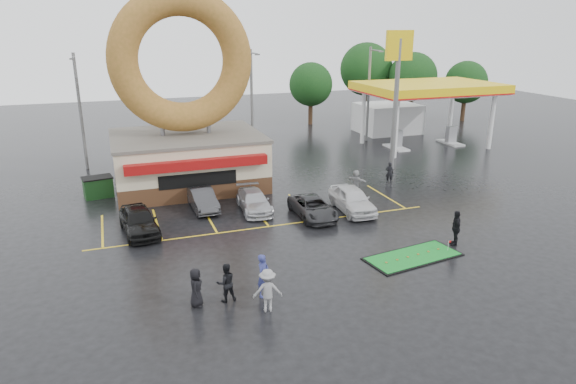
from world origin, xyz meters
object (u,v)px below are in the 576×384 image
object	(u,v)px
streetlight_mid	(252,99)
person_blue	(263,275)
car_dgrey	(202,199)
car_silver	(254,201)
donut_shop	(186,123)
dumpster	(98,188)
gas_station	(410,103)
person_cameraman	(456,228)
streetlight_left	(80,109)
car_grey	(313,208)
putting_green	(413,257)
shell_sign	(398,75)
car_white	(352,199)
car_black	(139,221)
streetlight_right	(369,92)

from	to	relation	value
streetlight_mid	person_blue	world-z (taller)	streetlight_mid
car_dgrey	car_silver	distance (m)	3.23
donut_shop	dumpster	bearing A→B (deg)	-173.48
dumpster	gas_station	bearing A→B (deg)	7.11
donut_shop	person_cameraman	bearing A→B (deg)	-53.17
streetlight_left	person_cameraman	world-z (taller)	streetlight_left
car_grey	putting_green	world-z (taller)	car_grey
shell_sign	putting_green	distance (m)	18.20
streetlight_left	person_cameraman	distance (m)	29.07
donut_shop	car_dgrey	bearing A→B (deg)	-90.28
shell_sign	car_grey	world-z (taller)	shell_sign
donut_shop	car_white	xyz separation A→B (m)	(8.60, -8.84, -3.70)
streetlight_mid	car_silver	size ratio (longest dim) A/B	2.12
car_grey	car_white	world-z (taller)	car_white
streetlight_mid	car_white	size ratio (longest dim) A/B	2.01
shell_sign	car_dgrey	world-z (taller)	shell_sign
car_black	car_grey	xyz separation A→B (m)	(9.96, -0.85, -0.15)
car_grey	car_dgrey	bearing A→B (deg)	149.18
donut_shop	person_blue	bearing A→B (deg)	-88.55
car_grey	dumpster	world-z (taller)	dumpster
streetlight_left	streetlight_right	distance (m)	26.08
car_black	streetlight_right	bearing A→B (deg)	30.61
gas_station	person_cameraman	bearing A→B (deg)	-116.57
car_silver	streetlight_left	bearing A→B (deg)	129.67
car_dgrey	streetlight_mid	bearing A→B (deg)	59.60
streetlight_mid	car_grey	distance (m)	17.47
donut_shop	streetlight_left	bearing A→B (deg)	135.22
streetlight_mid	car_black	size ratio (longest dim) A/B	2.06
streetlight_right	person_blue	xyz separation A→B (m)	(-18.57, -25.93, -3.83)
person_cameraman	person_blue	bearing A→B (deg)	-58.35
streetlight_mid	car_grey	bearing A→B (deg)	-93.62
car_silver	person_blue	size ratio (longest dim) A/B	2.24
shell_sign	car_white	distance (m)	12.67
gas_station	person_blue	size ratio (longest dim) A/B	7.19
car_black	dumpster	size ratio (longest dim) A/B	2.42
shell_sign	person_blue	xyz separation A→B (m)	(-15.57, -16.02, -6.43)
streetlight_left	streetlight_mid	xyz separation A→B (m)	(14.00, 1.00, 0.00)
shell_sign	person_cameraman	size ratio (longest dim) A/B	5.65
streetlight_right	car_silver	size ratio (longest dim) A/B	2.12
donut_shop	car_grey	xyz separation A→B (m)	(5.93, -8.98, -3.87)
streetlight_right	car_black	size ratio (longest dim) A/B	2.06
car_silver	donut_shop	bearing A→B (deg)	117.16
car_dgrey	dumpster	world-z (taller)	dumpster
streetlight_left	car_black	bearing A→B (deg)	-78.86
streetlight_left	car_black	distance (m)	15.88
donut_shop	streetlight_right	xyz separation A→B (m)	(19.00, 8.95, 0.32)
streetlight_right	dumpster	size ratio (longest dim) A/B	5.00
gas_station	car_white	bearing A→B (deg)	-130.59
person_blue	putting_green	xyz separation A→B (m)	(8.08, 1.14, -0.91)
shell_sign	dumpster	bearing A→B (deg)	179.30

